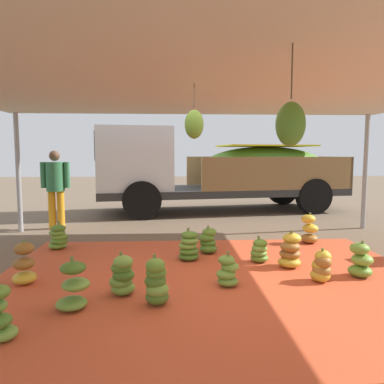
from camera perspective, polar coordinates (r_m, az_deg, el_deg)
The scene contains 18 objects.
ground_plane at distance 7.90m, azimuth 0.76°, elevation -6.35°, with size 40.00×40.00×0.00m, color brown.
tarp_orange at distance 5.02m, azimuth 3.07°, elevation -13.56°, with size 5.83×4.52×0.01m, color #D1512D.
tent_canopy at distance 4.71m, azimuth 3.39°, elevation 16.38°, with size 8.00×7.00×2.61m.
banana_bunch_0 at distance 6.28m, azimuth 2.50°, elevation -7.63°, with size 0.40×0.41×0.47m.
banana_bunch_1 at distance 5.85m, azimuth -0.49°, elevation -8.47°, with size 0.43×0.43×0.52m.
banana_bunch_2 at distance 5.85m, azimuth 10.42°, elevation -9.06°, with size 0.35×0.35×0.41m.
banana_bunch_3 at distance 5.69m, azimuth 15.00°, elevation -8.89°, with size 0.42×0.43×0.54m.
banana_bunch_4 at distance 4.80m, azimuth 5.54°, elevation -12.19°, with size 0.34×0.35×0.44m.
banana_bunch_5 at distance 6.94m, azimuth -20.03°, elevation -6.65°, with size 0.43×0.43×0.49m.
banana_bunch_6 at distance 5.26m, azimuth -24.62°, elevation -10.29°, with size 0.41×0.41×0.58m.
banana_bunch_7 at distance 5.58m, azimuth 24.70°, elevation -9.73°, with size 0.44×0.44×0.51m.
banana_bunch_8 at distance 5.20m, azimuth 19.48°, elevation -10.89°, with size 0.34×0.36×0.44m.
banana_bunch_10 at distance 4.53m, azimuth -10.77°, elevation -12.72°, with size 0.42×0.40×0.53m.
banana_bunch_11 at distance 4.20m, azimuth -5.55°, elevation -13.82°, with size 0.37×0.37×0.57m.
banana_bunch_12 at distance 4.27m, azimuth -17.94°, elevation -13.92°, with size 0.47×0.45×0.58m.
banana_bunch_13 at distance 7.29m, azimuth 17.76°, elevation -5.62°, with size 0.42×0.42×0.57m.
cargo_truck_main at distance 10.77m, azimuth 3.57°, elevation 3.54°, with size 7.32×3.21×2.40m.
worker_0 at distance 8.73m, azimuth -20.43°, elevation 1.25°, with size 0.64×0.39×1.76m.
Camera 1 is at (-0.51, -4.70, 1.67)m, focal length 34.35 mm.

